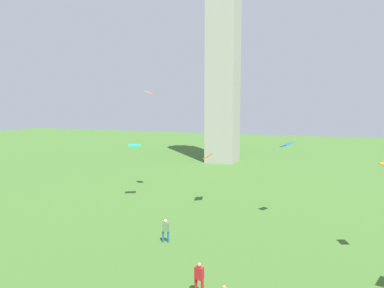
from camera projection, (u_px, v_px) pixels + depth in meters
The scene contains 7 objects.
monument_obelisk at pixel (224, 15), 62.58m from camera, with size 5.25×5.25×52.73m.
person_0 at pixel (199, 277), 19.26m from camera, with size 0.56×0.35×1.84m.
person_4 at pixel (166, 229), 26.71m from camera, with size 0.53×0.41×1.78m.
kite_flying_1 at pixel (149, 93), 40.88m from camera, with size 1.32×1.32×0.55m.
kite_flying_2 at pixel (135, 145), 38.62m from camera, with size 1.53×1.38×0.19m.
kite_flying_4 at pixel (208, 156), 36.28m from camera, with size 1.36×1.82×0.84m.
kite_flying_5 at pixel (287, 145), 31.37m from camera, with size 1.12×1.27×0.45m.
Camera 1 is at (7.07, -6.41, 10.35)m, focal length 32.96 mm.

